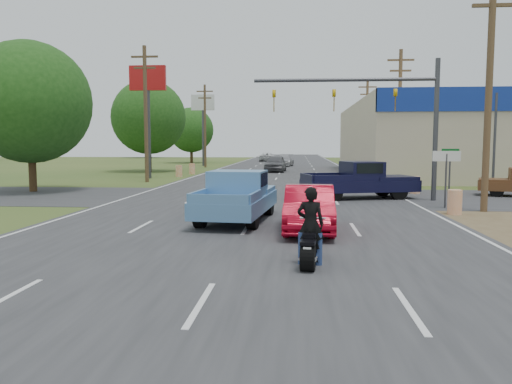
# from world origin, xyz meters

# --- Properties ---
(ground) EXTENTS (200.00, 200.00, 0.00)m
(ground) POSITION_xyz_m (0.00, 0.00, 0.00)
(ground) COLOR #334C1E
(ground) RESTS_ON ground
(main_road) EXTENTS (15.00, 180.00, 0.02)m
(main_road) POSITION_xyz_m (0.00, 40.00, 0.01)
(main_road) COLOR #2D2D30
(main_road) RESTS_ON ground
(cross_road) EXTENTS (120.00, 10.00, 0.02)m
(cross_road) POSITION_xyz_m (0.00, 18.00, 0.01)
(cross_road) COLOR #2D2D30
(cross_road) RESTS_ON ground
(utility_pole_1) EXTENTS (2.00, 0.28, 10.00)m
(utility_pole_1) POSITION_xyz_m (9.50, 13.00, 5.32)
(utility_pole_1) COLOR #4C3823
(utility_pole_1) RESTS_ON ground
(utility_pole_2) EXTENTS (2.00, 0.28, 10.00)m
(utility_pole_2) POSITION_xyz_m (9.50, 31.00, 5.32)
(utility_pole_2) COLOR #4C3823
(utility_pole_2) RESTS_ON ground
(utility_pole_3) EXTENTS (2.00, 0.28, 10.00)m
(utility_pole_3) POSITION_xyz_m (9.50, 49.00, 5.32)
(utility_pole_3) COLOR #4C3823
(utility_pole_3) RESTS_ON ground
(utility_pole_5) EXTENTS (2.00, 0.28, 10.00)m
(utility_pole_5) POSITION_xyz_m (-9.50, 28.00, 5.32)
(utility_pole_5) COLOR #4C3823
(utility_pole_5) RESTS_ON ground
(utility_pole_6) EXTENTS (2.00, 0.28, 10.00)m
(utility_pole_6) POSITION_xyz_m (-9.50, 52.00, 5.32)
(utility_pole_6) COLOR #4C3823
(utility_pole_6) RESTS_ON ground
(tree_0) EXTENTS (7.14, 7.14, 8.84)m
(tree_0) POSITION_xyz_m (-14.00, 20.00, 5.26)
(tree_0) COLOR #422D19
(tree_0) RESTS_ON ground
(tree_1) EXTENTS (7.56, 7.56, 9.36)m
(tree_1) POSITION_xyz_m (-13.50, 42.00, 5.57)
(tree_1) COLOR #422D19
(tree_1) RESTS_ON ground
(tree_2) EXTENTS (6.72, 6.72, 8.32)m
(tree_2) POSITION_xyz_m (-14.20, 66.00, 4.95)
(tree_2) COLOR #422D19
(tree_2) RESTS_ON ground
(tree_5) EXTENTS (7.98, 7.98, 9.88)m
(tree_5) POSITION_xyz_m (30.00, 95.00, 5.88)
(tree_5) COLOR #422D19
(tree_5) RESTS_ON ground
(tree_6) EXTENTS (8.82, 8.82, 10.92)m
(tree_6) POSITION_xyz_m (-30.00, 95.00, 6.51)
(tree_6) COLOR #422D19
(tree_6) RESTS_ON ground
(barrel_0) EXTENTS (0.56, 0.56, 1.00)m
(barrel_0) POSITION_xyz_m (8.00, 12.00, 0.50)
(barrel_0) COLOR orange
(barrel_0) RESTS_ON ground
(barrel_1) EXTENTS (0.56, 0.56, 1.00)m
(barrel_1) POSITION_xyz_m (8.40, 20.50, 0.50)
(barrel_1) COLOR orange
(barrel_1) RESTS_ON ground
(barrel_2) EXTENTS (0.56, 0.56, 1.00)m
(barrel_2) POSITION_xyz_m (-8.50, 34.00, 0.50)
(barrel_2) COLOR orange
(barrel_2) RESTS_ON ground
(barrel_3) EXTENTS (0.56, 0.56, 1.00)m
(barrel_3) POSITION_xyz_m (-8.20, 38.00, 0.50)
(barrel_3) COLOR orange
(barrel_3) RESTS_ON ground
(pole_sign_left_near) EXTENTS (3.00, 0.35, 9.20)m
(pole_sign_left_near) POSITION_xyz_m (-10.50, 32.00, 7.17)
(pole_sign_left_near) COLOR #3F3F44
(pole_sign_left_near) RESTS_ON ground
(pole_sign_left_far) EXTENTS (3.00, 0.35, 9.20)m
(pole_sign_left_far) POSITION_xyz_m (-10.50, 56.00, 7.17)
(pole_sign_left_far) COLOR #3F3F44
(pole_sign_left_far) RESTS_ON ground
(lane_sign) EXTENTS (1.20, 0.08, 2.52)m
(lane_sign) POSITION_xyz_m (8.20, 14.00, 1.90)
(lane_sign) COLOR #3F3F44
(lane_sign) RESTS_ON ground
(street_name_sign) EXTENTS (0.80, 0.08, 2.61)m
(street_name_sign) POSITION_xyz_m (8.80, 15.50, 1.61)
(street_name_sign) COLOR #3F3F44
(street_name_sign) RESTS_ON ground
(signal_mast) EXTENTS (9.12, 0.40, 7.00)m
(signal_mast) POSITION_xyz_m (5.82, 17.00, 4.80)
(signal_mast) COLOR #3F3F44
(signal_mast) RESTS_ON ground
(red_convertible) EXTENTS (1.65, 4.49, 1.47)m
(red_convertible) POSITION_xyz_m (2.08, 7.65, 0.73)
(red_convertible) COLOR #A8071C
(red_convertible) RESTS_ON ground
(motorcycle) EXTENTS (0.64, 2.05, 1.04)m
(motorcycle) POSITION_xyz_m (1.99, 3.01, 0.46)
(motorcycle) COLOR black
(motorcycle) RESTS_ON ground
(rider) EXTENTS (0.68, 0.49, 1.75)m
(rider) POSITION_xyz_m (2.00, 3.05, 0.87)
(rider) COLOR black
(rider) RESTS_ON ground
(blue_pickup) EXTENTS (2.70, 5.77, 1.85)m
(blue_pickup) POSITION_xyz_m (-0.49, 9.73, 0.93)
(blue_pickup) COLOR black
(blue_pickup) RESTS_ON ground
(navy_pickup) EXTENTS (6.20, 3.75, 1.93)m
(navy_pickup) POSITION_xyz_m (5.05, 17.73, 0.97)
(navy_pickup) COLOR black
(navy_pickup) RESTS_ON ground
(distant_car_grey) EXTENTS (2.27, 5.09, 1.70)m
(distant_car_grey) POSITION_xyz_m (-0.50, 42.47, 0.85)
(distant_car_grey) COLOR #545459
(distant_car_grey) RESTS_ON ground
(distant_car_silver) EXTENTS (2.74, 5.50, 1.54)m
(distant_car_silver) POSITION_xyz_m (0.01, 55.84, 0.77)
(distant_car_silver) COLOR #A4A3A8
(distant_car_silver) RESTS_ON ground
(distant_car_white) EXTENTS (2.66, 5.25, 1.42)m
(distant_car_white) POSITION_xyz_m (-3.15, 73.76, 0.71)
(distant_car_white) COLOR silver
(distant_car_white) RESTS_ON ground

